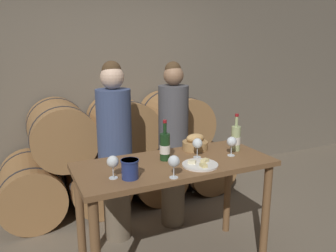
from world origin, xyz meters
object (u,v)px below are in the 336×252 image
tasting_table (175,179)px  person_left (115,151)px  wine_bottle_white (236,138)px  blue_crock (130,168)px  wine_glass_far_left (113,162)px  wine_glass_right (232,142)px  person_right (173,144)px  bread_basket (195,143)px  cheese_plate (200,164)px  wine_glass_center (197,144)px  wine_bottle_red (165,147)px  wine_glass_left (174,162)px

tasting_table → person_left: person_left is taller
wine_bottle_white → blue_crock: bearing=-168.4°
wine_glass_far_left → wine_glass_right: (0.98, 0.05, 0.00)m
person_right → bread_basket: person_right is taller
tasting_table → blue_crock: size_ratio=11.46×
bread_basket → cheese_plate: bearing=-114.3°
bread_basket → tasting_table: bearing=-144.4°
person_left → person_right: (0.57, -0.00, -0.01)m
person_right → wine_bottle_white: person_right is taller
bread_basket → wine_glass_center: 0.22m
cheese_plate → wine_glass_far_left: wine_glass_far_left is taller
wine_bottle_red → bread_basket: (0.34, 0.14, -0.05)m
tasting_table → wine_bottle_red: (-0.05, 0.07, 0.25)m
wine_bottle_red → wine_glass_far_left: bearing=-158.3°
blue_crock → wine_bottle_white: bearing=11.6°
bread_basket → wine_glass_left: 0.65m
blue_crock → wine_glass_left: 0.29m
person_right → wine_glass_far_left: person_right is taller
blue_crock → cheese_plate: 0.54m
person_left → wine_glass_far_left: 0.77m
tasting_table → blue_crock: bearing=-158.5°
wine_glass_right → bread_basket: bearing=124.1°
bread_basket → person_right: bearing=91.3°
person_right → blue_crock: 1.04m
wine_glass_far_left → wine_glass_center: same height
wine_bottle_red → wine_glass_center: wine_bottle_red is taller
person_left → wine_bottle_white: 1.05m
wine_glass_center → tasting_table: bearing=-174.8°
blue_crock → bread_basket: bearing=27.7°
bread_basket → wine_bottle_white: bearing=-29.3°
wine_glass_left → person_left: bearing=99.4°
wine_glass_center → wine_glass_far_left: bearing=-169.7°
tasting_table → wine_bottle_red: 0.26m
person_right → wine_bottle_red: size_ratio=5.13×
person_right → cheese_plate: person_right is taller
person_left → bread_basket: bearing=-34.6°
cheese_plate → wine_glass_center: 0.21m
person_right → wine_glass_center: bearing=-97.6°
bread_basket → cheese_plate: 0.40m
wine_glass_far_left → wine_bottle_red: bearing=21.7°
wine_glass_far_left → person_right: bearing=42.3°
wine_glass_center → wine_bottle_white: bearing=3.6°
wine_glass_far_left → wine_glass_right: 0.98m
person_left → wine_glass_center: person_left is taller
person_left → wine_bottle_red: (0.24, -0.54, 0.16)m
tasting_table → wine_glass_right: wine_glass_right is taller
cheese_plate → bread_basket: bearing=65.7°
wine_bottle_white → wine_glass_right: wine_bottle_white is taller
wine_bottle_white → cheese_plate: 0.50m
wine_bottle_red → wine_glass_left: bearing=-105.2°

